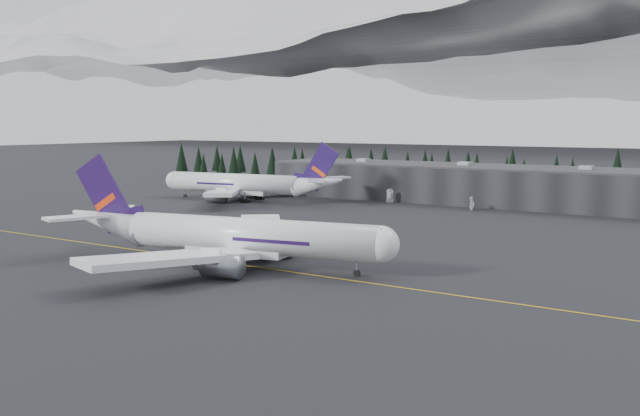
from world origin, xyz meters
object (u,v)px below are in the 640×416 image
Objects in this scene: jet_main at (222,235)px; gse_vehicle_b at (472,208)px; terminal at (492,185)px; gse_vehicle_a at (390,201)px; jet_parked at (249,184)px.

jet_main is 107.53m from gse_vehicle_b.
jet_main reaches higher than terminal.
gse_vehicle_b is at bearing -86.03° from terminal.
gse_vehicle_a is at bearing -124.51° from gse_vehicle_b.
terminal is 34.73m from gse_vehicle_a.
jet_parked is (-73.24, -39.06, -0.43)m from terminal.
jet_parked reaches higher than terminal.
gse_vehicle_a is at bearing -148.98° from terminal.
jet_parked is 76.88m from gse_vehicle_b.
jet_main is at bearing -105.66° from gse_vehicle_a.
terminal is at bearing -159.65° from jet_parked.
terminal is 83.00m from jet_parked.
gse_vehicle_b is (1.52, -21.86, -5.55)m from terminal.
gse_vehicle_a is (-22.94, 111.31, -5.20)m from jet_main.
jet_parked is at bearing -151.93° from terminal.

